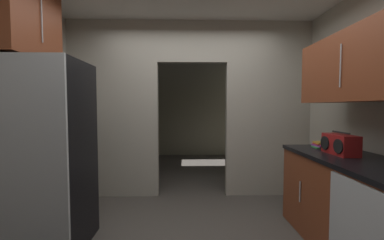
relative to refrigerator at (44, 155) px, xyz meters
name	(u,v)px	position (x,y,z in m)	size (l,w,h in m)	color
kitchen_partition	(190,104)	(1.41, 1.40, 0.51)	(3.64, 0.12, 2.64)	#ADA899
adjoining_room_shell	(189,108)	(1.42, 3.58, 0.42)	(3.64, 3.25, 2.64)	gray
refrigerator	(44,155)	(0.00, 0.00, 0.00)	(0.76, 0.73, 1.79)	black
lower_cabinet_run	(356,207)	(2.89, -0.21, -0.45)	(0.70, 1.66, 0.90)	brown
dishwasher	(354,239)	(2.55, -0.68, -0.48)	(0.02, 0.56, 0.84)	#B7BABC
upper_cabinet_counterside	(361,66)	(2.89, -0.21, 0.83)	(0.36, 1.50, 0.63)	brown
upper_cabinet_fridgeside	(23,17)	(-0.22, 0.10, 1.32)	(0.36, 0.84, 0.80)	brown
boombox	(340,144)	(2.86, -0.01, 0.10)	(0.18, 0.37, 0.22)	maroon
book_stack	(319,145)	(2.87, 0.37, 0.03)	(0.13, 0.16, 0.07)	#388C47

